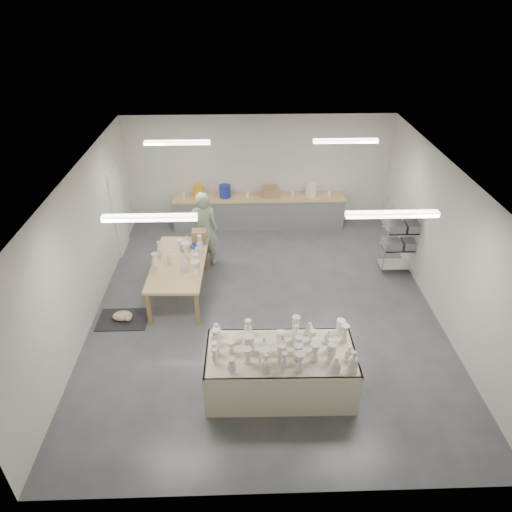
{
  "coord_description": "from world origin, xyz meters",
  "views": [
    {
      "loc": [
        -0.42,
        -7.54,
        6.0
      ],
      "look_at": [
        -0.17,
        0.42,
        1.05
      ],
      "focal_mm": 32.0,
      "sensor_mm": 36.0,
      "label": 1
    }
  ],
  "objects_px": {
    "drying_table": "(281,369)",
    "potter": "(203,230)",
    "work_table": "(183,259)",
    "red_stool": "(206,249)"
  },
  "relations": [
    {
      "from": "work_table",
      "to": "red_stool",
      "type": "xyz_separation_m",
      "value": [
        0.38,
        1.36,
        -0.56
      ]
    },
    {
      "from": "drying_table",
      "to": "work_table",
      "type": "distance_m",
      "value": 3.45
    },
    {
      "from": "red_stool",
      "to": "potter",
      "type": "bearing_deg",
      "value": -90.0
    },
    {
      "from": "work_table",
      "to": "potter",
      "type": "relative_size",
      "value": 1.17
    },
    {
      "from": "work_table",
      "to": "potter",
      "type": "height_order",
      "value": "potter"
    },
    {
      "from": "drying_table",
      "to": "red_stool",
      "type": "distance_m",
      "value": 4.49
    },
    {
      "from": "drying_table",
      "to": "potter",
      "type": "xyz_separation_m",
      "value": [
        -1.5,
        3.96,
        0.47
      ]
    },
    {
      "from": "drying_table",
      "to": "work_table",
      "type": "relative_size",
      "value": 1.1
    },
    {
      "from": "drying_table",
      "to": "potter",
      "type": "bearing_deg",
      "value": 111.55
    },
    {
      "from": "potter",
      "to": "red_stool",
      "type": "relative_size",
      "value": 4.42
    }
  ]
}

